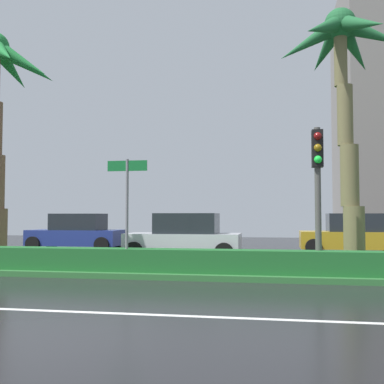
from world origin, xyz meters
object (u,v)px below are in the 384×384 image
street_name_sign (127,199)px  car_in_traffic_fourth (353,235)px  palm_tree_centre_left (343,71)px  car_in_traffic_second (76,233)px  car_in_traffic_third (184,237)px  traffic_signal_median_right (318,173)px

street_name_sign → car_in_traffic_fourth: bearing=51.0°
palm_tree_centre_left → car_in_traffic_second: bearing=148.6°
street_name_sign → car_in_traffic_second: size_ratio=0.70×
car_in_traffic_second → car_in_traffic_third: same height
traffic_signal_median_right → car_in_traffic_fourth: 8.90m
street_name_sign → car_in_traffic_third: (0.49, 5.42, -1.25)m
traffic_signal_median_right → street_name_sign: traffic_signal_median_right is taller
car_in_traffic_second → car_in_traffic_fourth: bearing=-179.8°
palm_tree_centre_left → traffic_signal_median_right: (-0.88, -1.58, -3.09)m
car_in_traffic_third → car_in_traffic_second: bearing=-29.7°
car_in_traffic_second → car_in_traffic_fourth: 12.42m
car_in_traffic_second → car_in_traffic_third: size_ratio=1.00×
car_in_traffic_third → car_in_traffic_fourth: 7.42m
palm_tree_centre_left → car_in_traffic_third: size_ratio=1.75×
palm_tree_centre_left → street_name_sign: size_ratio=2.51×
car_in_traffic_third → car_in_traffic_fourth: (6.61, 3.35, 0.00)m
car_in_traffic_fourth → street_name_sign: bearing=51.0°
palm_tree_centre_left → car_in_traffic_fourth: palm_tree_centre_left is taller
traffic_signal_median_right → car_in_traffic_third: bearing=131.5°
street_name_sign → palm_tree_centre_left: bearing=18.2°
car_in_traffic_second → car_in_traffic_fourth: size_ratio=1.00×
car_in_traffic_fourth → palm_tree_centre_left: bearing=79.7°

